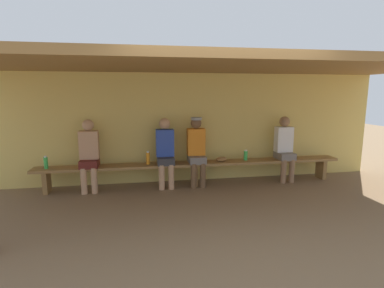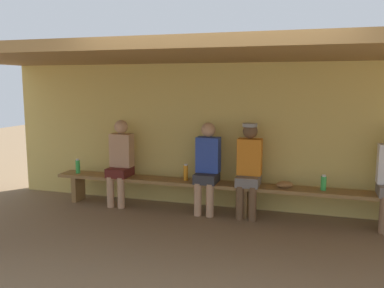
# 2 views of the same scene
# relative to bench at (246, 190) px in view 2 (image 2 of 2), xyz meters

# --- Properties ---
(ground_plane) EXTENTS (24.00, 24.00, 0.00)m
(ground_plane) POSITION_rel_bench_xyz_m (0.00, -1.55, -0.39)
(ground_plane) COLOR brown
(back_wall) EXTENTS (8.00, 0.20, 2.20)m
(back_wall) POSITION_rel_bench_xyz_m (0.00, 0.45, 0.71)
(back_wall) COLOR #D8BC60
(back_wall) RESTS_ON ground
(dugout_roof) EXTENTS (8.00, 2.80, 0.12)m
(dugout_roof) POSITION_rel_bench_xyz_m (0.00, -0.85, 1.87)
(dugout_roof) COLOR olive
(dugout_roof) RESTS_ON back_wall
(bench) EXTENTS (6.00, 0.36, 0.46)m
(bench) POSITION_rel_bench_xyz_m (0.00, 0.00, 0.00)
(bench) COLOR olive
(bench) RESTS_ON ground
(player_near_post) EXTENTS (0.34, 0.42, 1.34)m
(player_near_post) POSITION_rel_bench_xyz_m (-0.58, 0.00, 0.34)
(player_near_post) COLOR #333338
(player_near_post) RESTS_ON ground
(player_leftmost) EXTENTS (0.34, 0.42, 1.34)m
(player_leftmost) POSITION_rel_bench_xyz_m (-1.98, 0.00, 0.34)
(player_leftmost) COLOR #591E19
(player_leftmost) RESTS_ON ground
(player_in_blue) EXTENTS (0.34, 0.42, 1.34)m
(player_in_blue) POSITION_rel_bench_xyz_m (0.03, 0.00, 0.36)
(player_in_blue) COLOR slate
(player_in_blue) RESTS_ON ground
(water_bottle_orange) EXTENTS (0.07, 0.07, 0.23)m
(water_bottle_orange) POSITION_rel_bench_xyz_m (-2.73, -0.01, 0.18)
(water_bottle_orange) COLOR green
(water_bottle_orange) RESTS_ON bench
(water_bottle_blue) EXTENTS (0.07, 0.07, 0.21)m
(water_bottle_blue) POSITION_rel_bench_xyz_m (1.05, 0.02, 0.17)
(water_bottle_blue) COLOR green
(water_bottle_blue) RESTS_ON bench
(water_bottle_green) EXTENTS (0.07, 0.07, 0.25)m
(water_bottle_green) POSITION_rel_bench_xyz_m (-0.91, 0.01, 0.19)
(water_bottle_green) COLOR orange
(water_bottle_green) RESTS_ON bench
(baseball_glove_worn) EXTENTS (0.29, 0.26, 0.09)m
(baseball_glove_worn) POSITION_rel_bench_xyz_m (0.54, 0.00, 0.12)
(baseball_glove_worn) COLOR olive
(baseball_glove_worn) RESTS_ON bench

